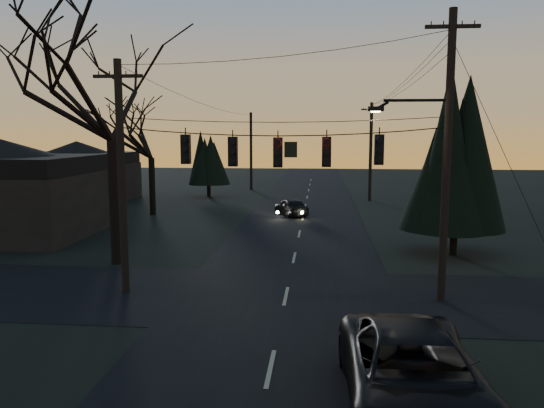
# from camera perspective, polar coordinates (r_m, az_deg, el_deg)

# --- Properties ---
(main_road) EXTENTS (8.00, 120.00, 0.02)m
(main_road) POSITION_cam_1_polar(r_m,az_deg,el_deg) (29.24, 2.79, -3.98)
(main_road) COLOR black
(main_road) RESTS_ON ground
(cross_road) EXTENTS (60.00, 7.00, 0.02)m
(cross_road) POSITION_cam_1_polar(r_m,az_deg,el_deg) (19.56, 1.51, -9.89)
(cross_road) COLOR black
(cross_road) RESTS_ON ground
(utility_pole_right) EXTENTS (5.00, 0.30, 10.00)m
(utility_pole_right) POSITION_cam_1_polar(r_m,az_deg,el_deg) (20.00, 17.68, -9.89)
(utility_pole_right) COLOR black
(utility_pole_right) RESTS_ON ground
(utility_pole_left) EXTENTS (1.80, 0.30, 8.50)m
(utility_pole_left) POSITION_cam_1_polar(r_m,az_deg,el_deg) (20.81, -15.43, -9.11)
(utility_pole_left) COLOR black
(utility_pole_left) RESTS_ON ground
(utility_pole_far_r) EXTENTS (1.80, 0.30, 8.50)m
(utility_pole_far_r) POSITION_cam_1_polar(r_m,az_deg,el_deg) (47.18, 10.44, 0.34)
(utility_pole_far_r) COLOR black
(utility_pole_far_r) RESTS_ON ground
(utility_pole_far_l) EXTENTS (0.30, 0.30, 8.00)m
(utility_pole_far_l) POSITION_cam_1_polar(r_m,az_deg,el_deg) (55.40, -2.25, 1.54)
(utility_pole_far_l) COLOR black
(utility_pole_far_l) RESTS_ON ground
(span_signal_assembly) EXTENTS (11.50, 0.44, 1.54)m
(span_signal_assembly) POSITION_cam_1_polar(r_m,az_deg,el_deg) (18.68, 0.83, 5.76)
(span_signal_assembly) COLOR black
(span_signal_assembly) RESTS_ON ground
(bare_tree_left) EXTENTS (9.05, 9.05, 11.17)m
(bare_tree_left) POSITION_cam_1_polar(r_m,az_deg,el_deg) (24.64, -17.07, 11.76)
(bare_tree_left) COLOR black
(bare_tree_left) RESTS_ON ground
(evergreen_right) EXTENTS (4.15, 4.15, 7.99)m
(evergreen_right) POSITION_cam_1_polar(r_m,az_deg,el_deg) (26.80, 19.30, 4.42)
(evergreen_right) COLOR black
(evergreen_right) RESTS_ON ground
(bare_tree_dist) EXTENTS (7.29, 7.29, 8.25)m
(bare_tree_dist) POSITION_cam_1_polar(r_m,az_deg,el_deg) (39.06, -12.92, 7.26)
(bare_tree_dist) COLOR black
(bare_tree_dist) RESTS_ON ground
(evergreen_dist) EXTENTS (3.44, 3.44, 5.46)m
(evergreen_dist) POSITION_cam_1_polar(r_m,az_deg,el_deg) (49.60, -6.86, 4.62)
(evergreen_dist) COLOR black
(evergreen_dist) RESTS_ON ground
(house_left_near) EXTENTS (10.00, 8.00, 5.60)m
(house_left_near) POSITION_cam_1_polar(r_m,az_deg,el_deg) (34.06, -27.10, 1.59)
(house_left_near) COLOR black
(house_left_near) RESTS_ON ground
(house_left_far) EXTENTS (9.00, 7.00, 5.20)m
(house_left_far) POSITION_cam_1_polar(r_m,az_deg,el_deg) (49.51, -20.16, 3.36)
(house_left_far) COLOR black
(house_left_far) RESTS_ON ground
(suv_near) EXTENTS (2.99, 6.27, 1.73)m
(suv_near) POSITION_cam_1_polar(r_m,az_deg,el_deg) (11.98, 15.05, -17.50)
(suv_near) COLOR black
(suv_near) RESTS_ON ground
(sedan_oncoming_a) EXTENTS (2.90, 3.98, 1.26)m
(sedan_oncoming_a) POSITION_cam_1_polar(r_m,az_deg,el_deg) (38.07, 2.07, -0.31)
(sedan_oncoming_a) COLOR black
(sedan_oncoming_a) RESTS_ON ground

